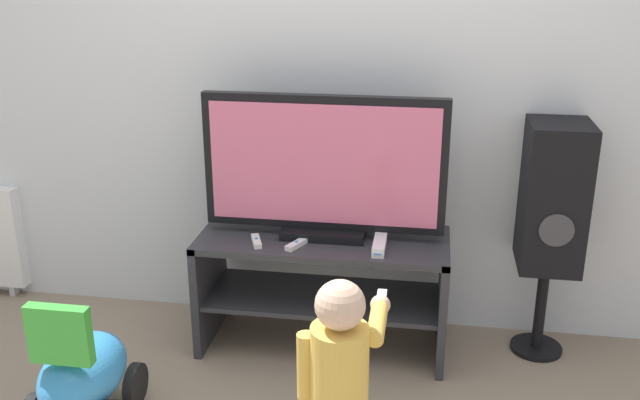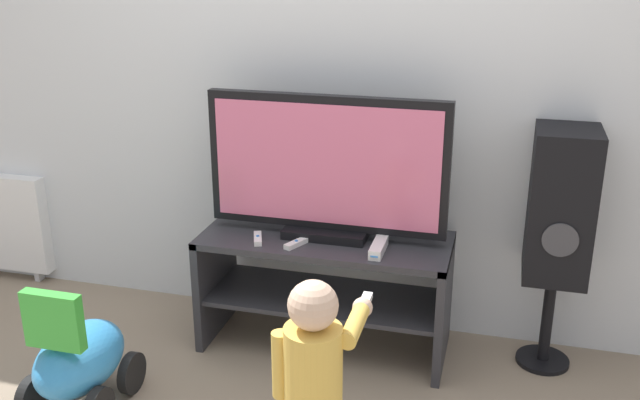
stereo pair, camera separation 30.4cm
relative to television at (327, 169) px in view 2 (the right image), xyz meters
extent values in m
plane|color=gray|center=(0.00, -0.25, -0.86)|extent=(16.00, 16.00, 0.00)
cube|color=silver|center=(0.00, 0.29, 0.44)|extent=(10.00, 0.06, 2.60)
cube|color=#2D2D33|center=(0.00, -0.02, -0.33)|extent=(1.13, 0.46, 0.03)
cube|color=#2D2D33|center=(0.00, -0.02, -0.62)|extent=(1.09, 0.42, 0.02)
cube|color=#2D2D33|center=(-0.55, -0.02, -0.59)|extent=(0.04, 0.46, 0.55)
cube|color=#2D2D33|center=(0.55, -0.02, -0.59)|extent=(0.04, 0.46, 0.55)
cube|color=black|center=(0.00, 0.00, -0.30)|extent=(0.37, 0.20, 0.04)
cube|color=black|center=(0.00, 0.00, 0.03)|extent=(1.07, 0.05, 0.60)
cube|color=#D8668C|center=(0.00, -0.03, 0.03)|extent=(1.00, 0.01, 0.53)
cube|color=white|center=(0.26, -0.12, -0.29)|extent=(0.05, 0.19, 0.04)
cube|color=#3F8CE5|center=(0.26, -0.22, -0.29)|extent=(0.03, 0.00, 0.01)
cube|color=white|center=(-0.28, -0.14, -0.30)|extent=(0.08, 0.13, 0.02)
cylinder|color=#337FD8|center=(-0.28, -0.14, -0.29)|extent=(0.01, 0.01, 0.00)
cube|color=white|center=(-0.10, -0.14, -0.30)|extent=(0.09, 0.13, 0.02)
cylinder|color=#337FD8|center=(-0.10, -0.14, -0.29)|extent=(0.01, 0.01, 0.00)
cylinder|color=#E5B74C|center=(0.19, -0.91, -0.40)|extent=(0.20, 0.20, 0.29)
sphere|color=beige|center=(0.19, -0.91, -0.17)|extent=(0.17, 0.17, 0.17)
cylinder|color=#E5B74C|center=(0.08, -0.91, -0.41)|extent=(0.06, 0.06, 0.24)
cylinder|color=#E5B74C|center=(0.31, -0.79, -0.29)|extent=(0.06, 0.24, 0.06)
sphere|color=beige|center=(0.31, -0.67, -0.29)|extent=(0.07, 0.07, 0.07)
cube|color=white|center=(0.31, -0.63, -0.29)|extent=(0.03, 0.13, 0.02)
cylinder|color=black|center=(0.99, 0.08, -0.85)|extent=(0.24, 0.24, 0.02)
cylinder|color=black|center=(0.99, 0.08, -0.64)|extent=(0.05, 0.05, 0.44)
cube|color=black|center=(0.99, 0.08, -0.10)|extent=(0.26, 0.31, 0.65)
cylinder|color=#38383D|center=(0.99, -0.07, -0.20)|extent=(0.14, 0.01, 0.14)
ellipsoid|color=#338CD1|center=(-0.84, -0.73, -0.65)|extent=(0.30, 0.47, 0.25)
cube|color=green|center=(-0.84, -0.86, -0.41)|extent=(0.24, 0.05, 0.23)
cylinder|color=black|center=(-0.99, -0.60, -0.77)|extent=(0.04, 0.18, 0.18)
cylinder|color=black|center=(-0.69, -0.60, -0.77)|extent=(0.04, 0.18, 0.18)
cylinder|color=black|center=(-0.99, -0.86, -0.77)|extent=(0.04, 0.18, 0.18)
cube|color=white|center=(-1.93, 0.22, -0.53)|extent=(0.58, 0.08, 0.55)
cube|color=silver|center=(-1.73, 0.22, -0.83)|extent=(0.03, 0.05, 0.06)
camera|label=1|loc=(0.45, -2.94, 0.92)|focal=40.00mm
camera|label=2|loc=(0.75, -2.88, 0.92)|focal=40.00mm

